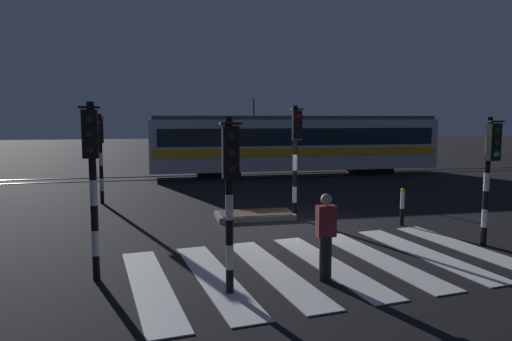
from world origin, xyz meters
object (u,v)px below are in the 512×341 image
traffic_light_kerb_mid_left (230,179)px  pedestrian_waiting_at_kerb (326,236)px  traffic_light_corner_near_left (92,164)px  bollard_island_edge (402,207)px  traffic_light_median_centre (296,145)px  tram (296,143)px  traffic_light_corner_far_left (100,145)px  traffic_light_corner_near_right (490,162)px

traffic_light_kerb_mid_left → pedestrian_waiting_at_kerb: 2.30m
traffic_light_corner_near_left → bollard_island_edge: (8.22, 3.15, -1.72)m
traffic_light_kerb_mid_left → bollard_island_edge: (5.80, 4.39, -1.53)m
traffic_light_median_centre → tram: tram is taller
traffic_light_corner_far_left → bollard_island_edge: traffic_light_corner_far_left is taller
traffic_light_kerb_mid_left → traffic_light_corner_far_left: bearing=107.9°
traffic_light_kerb_mid_left → tram: size_ratio=0.20×
bollard_island_edge → traffic_light_corner_far_left: bearing=148.5°
traffic_light_kerb_mid_left → pedestrian_waiting_at_kerb: (1.92, 0.38, -1.21)m
pedestrian_waiting_at_kerb → bollard_island_edge: bearing=46.0°
tram → pedestrian_waiting_at_kerb: (-4.45, -16.63, -0.87)m
traffic_light_corner_far_left → traffic_light_median_centre: bearing=-32.5°
traffic_light_corner_near_right → pedestrian_waiting_at_kerb: traffic_light_corner_near_right is taller
tram → bollard_island_edge: size_ratio=14.40×
pedestrian_waiting_at_kerb → traffic_light_median_centre: bearing=79.0°
pedestrian_waiting_at_kerb → bollard_island_edge: pedestrian_waiting_at_kerb is taller
tram → bollard_island_edge: bearing=-92.6°
traffic_light_kerb_mid_left → pedestrian_waiting_at_kerb: bearing=11.2°
traffic_light_corner_near_left → bollard_island_edge: traffic_light_corner_near_left is taller
traffic_light_corner_near_left → traffic_light_kerb_mid_left: (2.43, -1.25, -0.19)m
traffic_light_corner_near_right → traffic_light_kerb_mid_left: bearing=-164.1°
traffic_light_kerb_mid_left → bollard_island_edge: 7.43m
traffic_light_corner_near_right → tram: bearing=91.2°
tram → bollard_island_edge: 12.68m
pedestrian_waiting_at_kerb → tram: bearing=75.0°
traffic_light_median_centre → traffic_light_corner_far_left: bearing=147.5°
tram → pedestrian_waiting_at_kerb: bearing=-105.0°
traffic_light_corner_near_right → traffic_light_median_centre: size_ratio=0.90×
pedestrian_waiting_at_kerb → traffic_light_kerb_mid_left: bearing=-168.8°
traffic_light_corner_near_left → traffic_light_corner_near_right: size_ratio=1.09×
traffic_light_corner_near_left → traffic_light_kerb_mid_left: traffic_light_corner_near_left is taller
traffic_light_corner_near_left → tram: size_ratio=0.22×
traffic_light_kerb_mid_left → tram: 18.17m
traffic_light_corner_near_right → pedestrian_waiting_at_kerb: (-4.76, -1.53, -1.22)m
traffic_light_corner_near_right → tram: (-0.31, 15.10, -0.35)m
traffic_light_corner_near_left → pedestrian_waiting_at_kerb: size_ratio=2.02×
traffic_light_corner_near_right → traffic_light_median_centre: (-3.68, 4.04, 0.23)m
bollard_island_edge → traffic_light_median_centre: bearing=150.8°
traffic_light_corner_near_left → traffic_light_kerb_mid_left: size_ratio=1.09×
traffic_light_kerb_mid_left → traffic_light_median_centre: bearing=63.2°
pedestrian_waiting_at_kerb → bollard_island_edge: 5.59m
traffic_light_median_centre → bollard_island_edge: 3.65m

